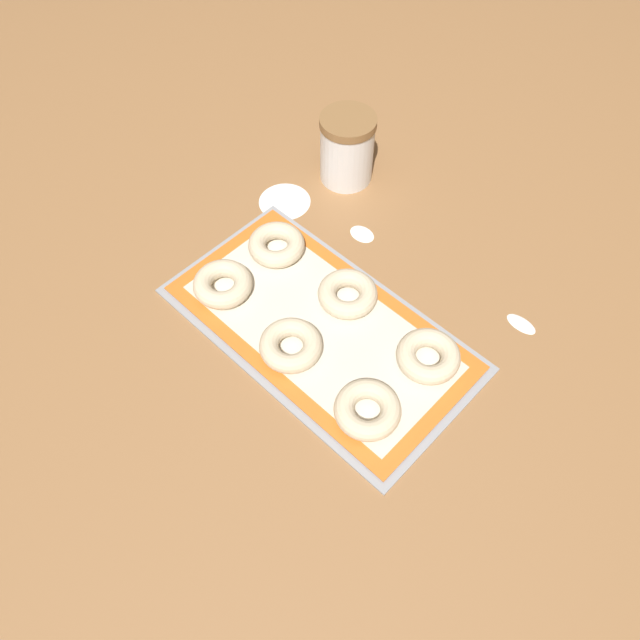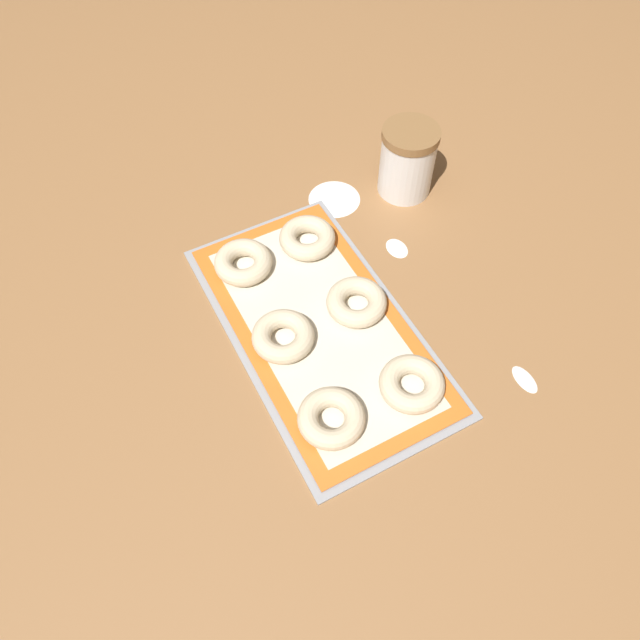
{
  "view_description": "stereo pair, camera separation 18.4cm",
  "coord_description": "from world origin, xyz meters",
  "px_view_note": "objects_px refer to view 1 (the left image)",
  "views": [
    {
      "loc": [
        0.39,
        -0.41,
        0.87
      ],
      "look_at": [
        -0.02,
        0.01,
        0.03
      ],
      "focal_mm": 35.0,
      "sensor_mm": 36.0,
      "label": 1
    },
    {
      "loc": [
        0.5,
        -0.26,
        0.87
      ],
      "look_at": [
        -0.02,
        0.01,
        0.03
      ],
      "focal_mm": 35.0,
      "sensor_mm": 36.0,
      "label": 2
    }
  ],
  "objects_px": {
    "baking_tray": "(320,328)",
    "flour_canister": "(347,148)",
    "bagel_back_left": "(277,245)",
    "bagel_back_right": "(428,356)",
    "bagel_front_right": "(367,409)",
    "bagel_back_center": "(348,294)",
    "bagel_front_left": "(223,284)",
    "bagel_front_center": "(291,345)"
  },
  "relations": [
    {
      "from": "bagel_back_left",
      "to": "bagel_back_center",
      "type": "xyz_separation_m",
      "value": [
        0.17,
        0.01,
        0.0
      ]
    },
    {
      "from": "baking_tray",
      "to": "bagel_front_left",
      "type": "height_order",
      "value": "bagel_front_left"
    },
    {
      "from": "bagel_back_right",
      "to": "bagel_front_right",
      "type": "bearing_deg",
      "value": -93.2
    },
    {
      "from": "bagel_front_center",
      "to": "bagel_back_right",
      "type": "relative_size",
      "value": 1.0
    },
    {
      "from": "bagel_front_center",
      "to": "bagel_front_left",
      "type": "bearing_deg",
      "value": 177.95
    },
    {
      "from": "bagel_front_left",
      "to": "bagel_back_center",
      "type": "height_order",
      "value": "same"
    },
    {
      "from": "bagel_back_left",
      "to": "flour_canister",
      "type": "xyz_separation_m",
      "value": [
        -0.05,
        0.24,
        0.04
      ]
    },
    {
      "from": "baking_tray",
      "to": "bagel_front_right",
      "type": "xyz_separation_m",
      "value": [
        0.16,
        -0.07,
        0.02
      ]
    },
    {
      "from": "bagel_front_center",
      "to": "bagel_front_right",
      "type": "distance_m",
      "value": 0.16
    },
    {
      "from": "baking_tray",
      "to": "flour_canister",
      "type": "distance_m",
      "value": 0.38
    },
    {
      "from": "bagel_front_left",
      "to": "bagel_front_center",
      "type": "height_order",
      "value": "same"
    },
    {
      "from": "bagel_back_left",
      "to": "bagel_back_center",
      "type": "bearing_deg",
      "value": 2.45
    },
    {
      "from": "bagel_front_left",
      "to": "bagel_back_center",
      "type": "bearing_deg",
      "value": 38.26
    },
    {
      "from": "bagel_back_center",
      "to": "bagel_front_center",
      "type": "bearing_deg",
      "value": -88.48
    },
    {
      "from": "baking_tray",
      "to": "bagel_front_right",
      "type": "height_order",
      "value": "bagel_front_right"
    },
    {
      "from": "baking_tray",
      "to": "bagel_back_right",
      "type": "height_order",
      "value": "bagel_back_right"
    },
    {
      "from": "baking_tray",
      "to": "bagel_front_left",
      "type": "distance_m",
      "value": 0.18
    },
    {
      "from": "baking_tray",
      "to": "bagel_back_right",
      "type": "distance_m",
      "value": 0.19
    },
    {
      "from": "bagel_back_center",
      "to": "bagel_back_right",
      "type": "distance_m",
      "value": 0.18
    },
    {
      "from": "bagel_back_left",
      "to": "bagel_back_center",
      "type": "distance_m",
      "value": 0.17
    },
    {
      "from": "bagel_front_left",
      "to": "bagel_back_right",
      "type": "xyz_separation_m",
      "value": [
        0.34,
        0.13,
        0.0
      ]
    },
    {
      "from": "bagel_front_center",
      "to": "bagel_back_right",
      "type": "height_order",
      "value": "same"
    },
    {
      "from": "bagel_back_left",
      "to": "bagel_front_left",
      "type": "bearing_deg",
      "value": -90.91
    },
    {
      "from": "bagel_back_left",
      "to": "flour_canister",
      "type": "bearing_deg",
      "value": 101.78
    },
    {
      "from": "bagel_front_right",
      "to": "bagel_back_left",
      "type": "xyz_separation_m",
      "value": [
        -0.33,
        0.13,
        0.0
      ]
    },
    {
      "from": "bagel_back_right",
      "to": "flour_canister",
      "type": "distance_m",
      "value": 0.46
    },
    {
      "from": "baking_tray",
      "to": "bagel_back_center",
      "type": "bearing_deg",
      "value": 92.74
    },
    {
      "from": "baking_tray",
      "to": "flour_canister",
      "type": "bearing_deg",
      "value": 125.88
    },
    {
      "from": "baking_tray",
      "to": "bagel_front_left",
      "type": "relative_size",
      "value": 5.14
    },
    {
      "from": "flour_canister",
      "to": "bagel_front_center",
      "type": "bearing_deg",
      "value": -59.37
    },
    {
      "from": "bagel_front_left",
      "to": "bagel_back_left",
      "type": "distance_m",
      "value": 0.13
    },
    {
      "from": "bagel_back_center",
      "to": "bagel_front_left",
      "type": "bearing_deg",
      "value": -141.74
    },
    {
      "from": "bagel_front_left",
      "to": "bagel_back_right",
      "type": "bearing_deg",
      "value": 20.78
    },
    {
      "from": "baking_tray",
      "to": "bagel_back_left",
      "type": "bearing_deg",
      "value": 159.31
    },
    {
      "from": "baking_tray",
      "to": "flour_canister",
      "type": "xyz_separation_m",
      "value": [
        -0.22,
        0.3,
        0.07
      ]
    },
    {
      "from": "baking_tray",
      "to": "bagel_back_right",
      "type": "relative_size",
      "value": 5.14
    },
    {
      "from": "bagel_front_left",
      "to": "bagel_front_right",
      "type": "distance_m",
      "value": 0.34
    },
    {
      "from": "flour_canister",
      "to": "bagel_front_right",
      "type": "bearing_deg",
      "value": -44.11
    },
    {
      "from": "bagel_back_center",
      "to": "bagel_front_right",
      "type": "bearing_deg",
      "value": -39.77
    },
    {
      "from": "bagel_front_center",
      "to": "bagel_back_center",
      "type": "distance_m",
      "value": 0.14
    },
    {
      "from": "bagel_front_center",
      "to": "bagel_front_right",
      "type": "height_order",
      "value": "same"
    },
    {
      "from": "bagel_front_center",
      "to": "bagel_back_center",
      "type": "relative_size",
      "value": 1.0
    }
  ]
}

